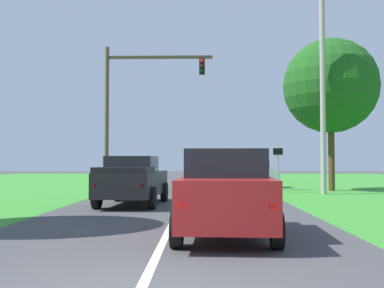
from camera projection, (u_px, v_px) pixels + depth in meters
name	position (u px, v px, depth m)	size (l,w,h in m)	color
ground_plane	(180.00, 206.00, 17.52)	(120.00, 120.00, 0.00)	#424244
lane_centre_stripe	(145.00, 281.00, 6.52)	(0.16, 41.13, 0.01)	white
red_suv_near	(226.00, 191.00, 10.49)	(2.33, 4.72, 1.95)	maroon
pickup_truck_lead	(133.00, 180.00, 17.82)	(2.43, 5.30, 1.89)	black
traffic_light	(132.00, 98.00, 26.47)	(6.19, 0.40, 8.26)	brown
keep_moving_sign	(278.00, 162.00, 24.44)	(0.60, 0.09, 2.56)	gray
oak_tree_right	(331.00, 86.00, 26.61)	(5.43, 5.43, 8.74)	#4C351E
crossing_suv_far	(245.00, 173.00, 29.69)	(4.38, 2.13, 1.76)	silver
utility_pole_right	(323.00, 96.00, 23.84)	(0.28, 0.28, 10.13)	#9E998E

